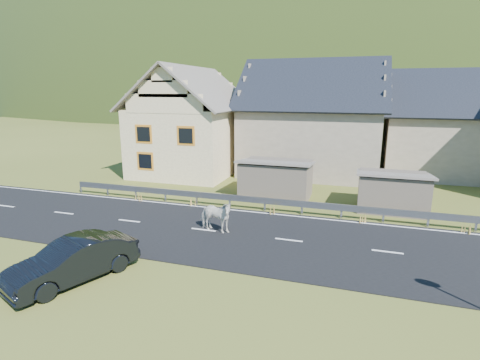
% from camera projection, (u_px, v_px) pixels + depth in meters
% --- Properties ---
extents(ground, '(160.00, 160.00, 0.00)m').
position_uv_depth(ground, '(289.00, 241.00, 16.20)').
color(ground, '#404918').
rests_on(ground, ground).
extents(road, '(60.00, 7.00, 0.04)m').
position_uv_depth(road, '(289.00, 240.00, 16.19)').
color(road, black).
rests_on(road, ground).
extents(lane_markings, '(60.00, 6.60, 0.01)m').
position_uv_depth(lane_markings, '(289.00, 240.00, 16.19)').
color(lane_markings, silver).
rests_on(lane_markings, road).
extents(guardrail, '(28.10, 0.09, 0.75)m').
position_uv_depth(guardrail, '(302.00, 204.00, 19.47)').
color(guardrail, '#93969B').
rests_on(guardrail, ground).
extents(shed_left, '(4.30, 3.30, 2.40)m').
position_uv_depth(shed_left, '(276.00, 180.00, 22.55)').
color(shed_left, '#6F6253').
rests_on(shed_left, ground).
extents(shed_right, '(3.80, 2.90, 2.20)m').
position_uv_depth(shed_right, '(392.00, 192.00, 20.19)').
color(shed_right, '#6F6253').
rests_on(shed_right, ground).
extents(house_cream, '(7.80, 9.80, 8.30)m').
position_uv_depth(house_cream, '(192.00, 116.00, 29.24)').
color(house_cream, '#FFE7B1').
rests_on(house_cream, ground).
extents(house_stone_a, '(10.80, 9.80, 8.90)m').
position_uv_depth(house_stone_a, '(313.00, 113.00, 29.29)').
color(house_stone_a, '#A0927D').
rests_on(house_stone_a, ground).
extents(house_stone_b, '(9.80, 8.80, 8.10)m').
position_uv_depth(house_stone_b, '(449.00, 119.00, 28.28)').
color(house_stone_b, '#A0927D').
rests_on(house_stone_b, ground).
extents(mountain, '(440.00, 280.00, 260.00)m').
position_uv_depth(mountain, '(364.00, 144.00, 186.09)').
color(mountain, black).
rests_on(mountain, ground).
extents(conifer_patch, '(76.00, 50.00, 28.00)m').
position_uv_depth(conifer_patch, '(193.00, 91.00, 132.91)').
color(conifer_patch, black).
rests_on(conifer_patch, ground).
extents(horse, '(1.13, 1.90, 1.50)m').
position_uv_depth(horse, '(215.00, 216.00, 16.97)').
color(horse, silver).
rests_on(horse, road).
extents(car, '(3.03, 4.59, 1.43)m').
position_uv_depth(car, '(73.00, 261.00, 12.72)').
color(car, black).
rests_on(car, ground).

